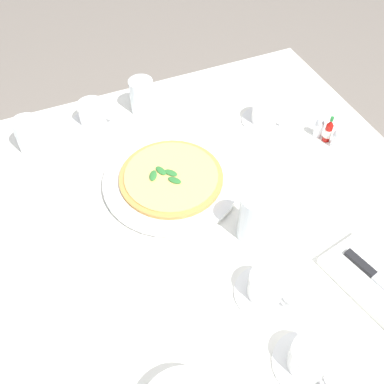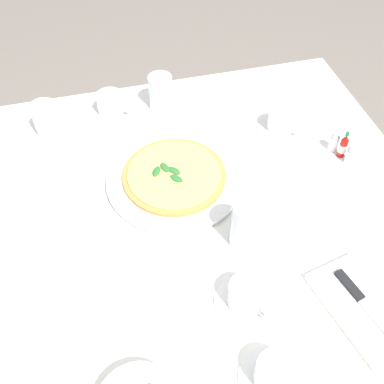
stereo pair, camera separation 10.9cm
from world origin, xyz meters
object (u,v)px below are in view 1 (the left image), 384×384
Objects in this scene: napkin_folded at (376,282)px; coffee_cup_far_right at (266,287)px; pizza_plate at (171,181)px; coffee_cup_near_left at (93,114)px; salt_shaker at (337,139)px; coffee_cup_near_right at (265,114)px; water_glass_right_edge at (142,97)px; hot_sauce_bottle at (328,131)px; pepper_shaker at (319,128)px; pizza at (171,177)px; water_glass_back_corner at (30,137)px; water_glass_left_edge at (253,219)px; coffee_cup_center_back at (309,360)px; dinner_knife at (379,280)px.

coffee_cup_far_right is at bearing -119.62° from napkin_folded.
pizza_plate is 0.33m from coffee_cup_near_left.
coffee_cup_near_left is 2.31× the size of salt_shaker.
coffee_cup_near_left is 1.00× the size of coffee_cup_near_right.
hot_sauce_bottle is (0.33, 0.43, -0.01)m from water_glass_right_edge.
coffee_cup_near_left reaches higher than napkin_folded.
salt_shaker and pepper_shaker have the same top height.
salt_shaker is (0.05, 0.47, 0.01)m from pizza_plate.
coffee_cup_near_left is at bearing -158.85° from pizza.
salt_shaker is at bearing 67.82° from water_glass_back_corner.
pizza_plate is at bearing -70.58° from coffee_cup_near_right.
pizza_plate is 3.36× the size of water_glass_right_edge.
water_glass_left_edge reaches higher than coffee_cup_far_right.
hot_sauce_bottle reaches higher than pepper_shaker.
napkin_folded is at bearing 28.94° from coffee_cup_near_left.
coffee_cup_center_back reaches higher than pizza.
coffee_cup_center_back is at bearing -8.64° from water_glass_left_edge.
coffee_cup_near_left is 1.57× the size of hot_sauce_bottle.
coffee_cup_near_left is at bearing -158.81° from pizza_plate.
hot_sauce_bottle is (-0.51, 0.39, 0.01)m from coffee_cup_center_back.
pizza_plate is 6.19× the size of pepper_shaker.
coffee_cup_near_right is at bearing 163.77° from napkin_folded.
dinner_knife is at bearing 33.67° from pizza_plate.
pepper_shaker is (-0.01, 0.45, 0.01)m from pizza_plate.
coffee_cup_near_left is at bearing 103.22° from water_glass_back_corner.
coffee_cup_near_right reaches higher than pizza.
dinner_knife is (0.44, 0.30, -0.00)m from pizza.
dinner_knife is at bearing -4.25° from coffee_cup_near_right.
dinner_knife is at bearing 33.69° from pizza.
pepper_shaker is (0.30, 0.57, -0.01)m from coffee_cup_near_left.
pizza is 0.31m from water_glass_right_edge.
dinner_knife is (0.71, 0.60, -0.02)m from water_glass_back_corner.
coffee_cup_far_right is 0.54m from pepper_shaker.
dinner_knife reaches higher than pizza_plate.
coffee_cup_near_right is at bearing 58.45° from water_glass_right_edge.
hot_sauce_bottle is (0.02, 0.46, 0.01)m from pizza.
coffee_cup_far_right reaches higher than napkin_folded.
coffee_cup_center_back is at bearing -22.68° from coffee_cup_near_right.
napkin_folded is (0.75, 0.26, -0.04)m from water_glass_right_edge.
water_glass_right_edge is 0.53m from water_glass_left_edge.
coffee_cup_near_right is at bearing 109.39° from pizza.
coffee_cup_near_right is 0.56m from dinner_knife.
water_glass_back_corner is at bearing -110.62° from hot_sauce_bottle.
pizza_plate is 2.68× the size of coffee_cup_near_left.
coffee_cup_near_left is 0.67× the size of dinner_knife.
pizza is at bearing -160.16° from dinner_knife.
coffee_cup_center_back reaches higher than pepper_shaker.
pizza reaches higher than pizza_plate.
coffee_cup_near_right is 0.66m from water_glass_back_corner.
pizza_plate is 0.53m from coffee_cup_center_back.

